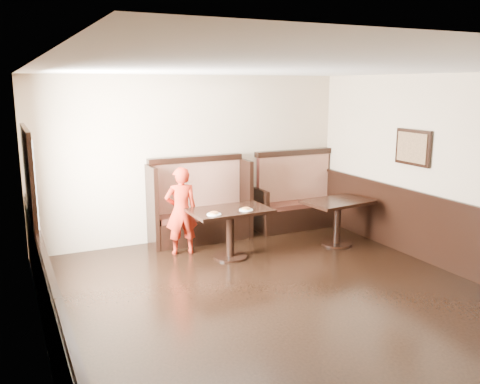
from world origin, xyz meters
TOP-DOWN VIEW (x-y plane):
  - ground at (0.00, 0.00)m, footprint 7.00×7.00m
  - room_shell at (-0.30, 0.28)m, footprint 7.00×7.00m
  - booth_main at (0.00, 3.30)m, footprint 1.75×0.72m
  - booth_neighbor at (1.95, 3.29)m, footprint 1.65×0.72m
  - table_main at (0.10, 2.22)m, footprint 1.24×0.79m
  - table_neighbor at (1.99, 2.06)m, footprint 1.17×0.84m
  - child at (-0.51, 2.74)m, footprint 0.55×0.40m
  - pizza_plate_left at (-0.25, 2.02)m, footprint 0.21×0.21m
  - pizza_plate_right at (0.29, 2.06)m, footprint 0.21×0.21m

SIDE VIEW (x-z plane):
  - ground at x=0.00m, z-range 0.00..0.00m
  - booth_neighbor at x=1.95m, z-range -0.24..1.21m
  - booth_main at x=0.00m, z-range -0.20..1.25m
  - table_neighbor at x=1.99m, z-range 0.19..0.95m
  - table_main at x=0.10m, z-range 0.21..0.98m
  - room_shell at x=-0.30m, z-range -2.83..4.17m
  - child at x=-0.51m, z-range 0.00..1.40m
  - pizza_plate_right at x=0.29m, z-range 0.77..0.81m
  - pizza_plate_left at x=-0.25m, z-range 0.77..0.81m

